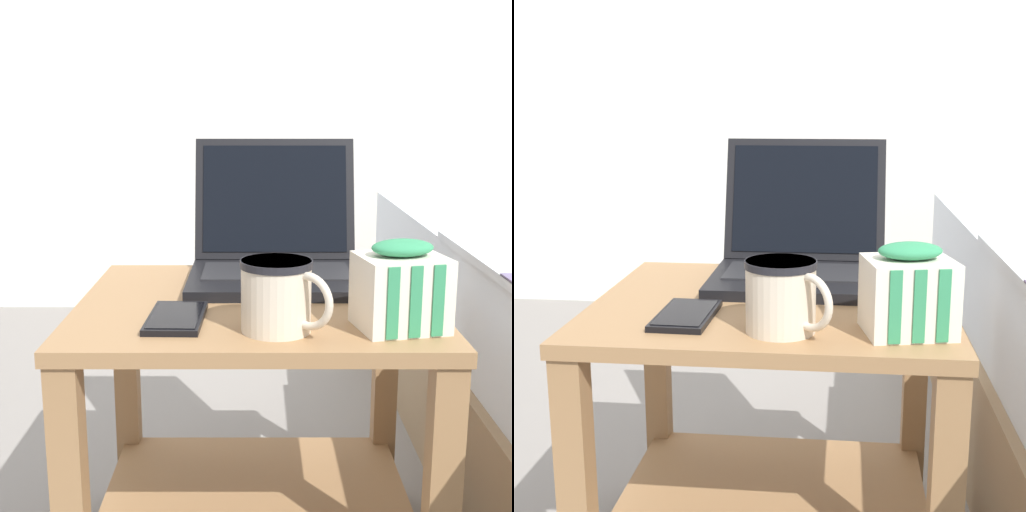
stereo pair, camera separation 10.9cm
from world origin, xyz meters
TOP-DOWN VIEW (x-y plane):
  - bedside_table at (0.00, 0.00)m, footprint 0.56×0.49m
  - laptop at (0.04, 0.15)m, footprint 0.30×0.31m
  - mug_front_left at (0.03, -0.16)m, footprint 0.13×0.11m
  - snack_bag at (0.20, -0.15)m, footprint 0.13×0.12m
  - cell_phone at (-0.12, -0.11)m, footprint 0.08×0.15m

SIDE VIEW (x-z plane):
  - bedside_table at x=0.00m, z-range 0.07..0.55m
  - cell_phone at x=-0.12m, z-range 0.48..0.49m
  - laptop at x=0.04m, z-range 0.41..0.65m
  - mug_front_left at x=0.03m, z-range 0.49..0.59m
  - snack_bag at x=0.20m, z-range 0.48..0.60m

